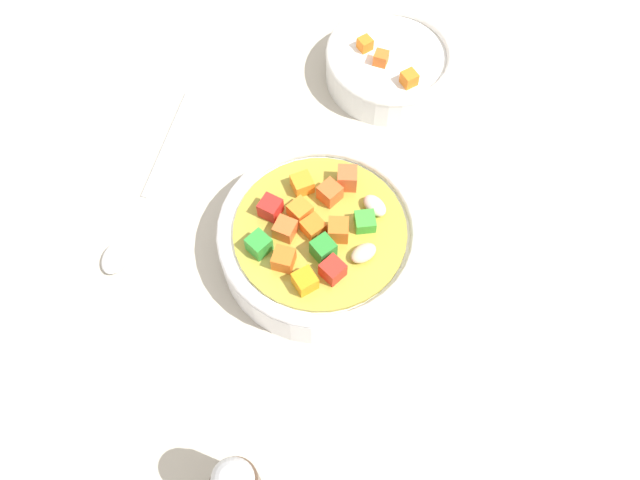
# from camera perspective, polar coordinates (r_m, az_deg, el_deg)

# --- Properties ---
(ground_plane) EXTENTS (1.40, 1.40, 0.02)m
(ground_plane) POSITION_cam_1_polar(r_m,az_deg,el_deg) (0.59, 0.00, -1.42)
(ground_plane) COLOR #BAB2A0
(soup_bowl_main) EXTENTS (0.17, 0.17, 0.06)m
(soup_bowl_main) POSITION_cam_1_polar(r_m,az_deg,el_deg) (0.56, -0.01, 0.15)
(soup_bowl_main) COLOR white
(soup_bowl_main) RESTS_ON ground_plane
(spoon) EXTENTS (0.20, 0.08, 0.01)m
(spoon) POSITION_cam_1_polar(r_m,az_deg,el_deg) (0.62, -15.25, 2.94)
(spoon) COLOR silver
(spoon) RESTS_ON ground_plane
(side_bowl_small) EXTENTS (0.13, 0.13, 0.04)m
(side_bowl_small) POSITION_cam_1_polar(r_m,az_deg,el_deg) (0.69, 6.02, 14.77)
(side_bowl_small) COLOR white
(side_bowl_small) RESTS_ON ground_plane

